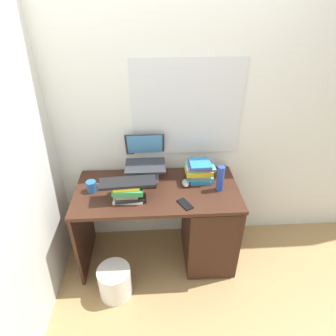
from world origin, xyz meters
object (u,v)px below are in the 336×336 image
object	(u,v)px
keyboard	(128,182)
computer_mouse	(186,183)
book_stack_side	(200,171)
water_bottle	(220,179)
desk	(196,222)
book_stack_keyboard_riser	(128,191)
book_stack_tall	(145,173)
cell_phone	(185,204)
mug	(92,186)
wastebasket	(115,282)
laptop	(145,157)

from	to	relation	value
keyboard	computer_mouse	bearing A→B (deg)	14.85
book_stack_side	water_bottle	distance (m)	0.20
computer_mouse	water_bottle	xyz separation A→B (m)	(0.26, -0.08, 0.09)
desk	book_stack_keyboard_riser	xyz separation A→B (m)	(-0.55, -0.08, 0.42)
desk	book_stack_tall	bearing A→B (deg)	158.49
cell_phone	mug	bearing A→B (deg)	135.17
desk	mug	distance (m)	0.94
book_stack_keyboard_riser	wastebasket	bearing A→B (deg)	-118.37
book_stack_keyboard_riser	book_stack_side	distance (m)	0.62
laptop	water_bottle	bearing A→B (deg)	-22.11
computer_mouse	cell_phone	size ratio (longest dim) A/B	0.76
book_stack_tall	cell_phone	xyz separation A→B (m)	(0.30, -0.35, -0.06)
cell_phone	keyboard	bearing A→B (deg)	138.24
mug	cell_phone	bearing A→B (deg)	-16.57
keyboard	mug	size ratio (longest dim) A/B	3.64
wastebasket	book_stack_side	bearing A→B (deg)	33.62
laptop	mug	distance (m)	0.49
computer_mouse	water_bottle	bearing A→B (deg)	-17.52
cell_phone	wastebasket	bearing A→B (deg)	168.06
book_stack_keyboard_riser	keyboard	size ratio (longest dim) A/B	0.57
book_stack_tall	computer_mouse	bearing A→B (deg)	-15.95
laptop	desk	bearing A→B (deg)	-28.54
mug	wastebasket	distance (m)	0.80
desk	water_bottle	bearing A→B (deg)	-3.16
keyboard	water_bottle	xyz separation A→B (m)	(0.72, 0.07, -0.04)
desk	water_bottle	distance (m)	0.49
book_stack_side	computer_mouse	bearing A→B (deg)	-153.41
desk	book_stack_side	xyz separation A→B (m)	(0.02, 0.13, 0.45)
keyboard	wastebasket	distance (m)	0.85
book_stack_side	wastebasket	bearing A→B (deg)	-146.38
laptop	computer_mouse	xyz separation A→B (m)	(0.33, -0.16, -0.17)
book_stack_keyboard_riser	water_bottle	distance (m)	0.72
computer_mouse	wastebasket	world-z (taller)	computer_mouse
book_stack_tall	desk	bearing A→B (deg)	-21.51
book_stack_tall	water_bottle	bearing A→B (deg)	-16.65
keyboard	water_bottle	distance (m)	0.72
laptop	cell_phone	size ratio (longest dim) A/B	2.41
book_stack_keyboard_riser	laptop	distance (m)	0.36
keyboard	book_stack_side	bearing A→B (deg)	16.63
book_stack_tall	laptop	size ratio (longest dim) A/B	0.73
laptop	cell_phone	distance (m)	0.54
book_stack_tall	book_stack_keyboard_riser	world-z (taller)	book_stack_keyboard_riser
desk	laptop	world-z (taller)	laptop
desk	cell_phone	distance (m)	0.42
book_stack_keyboard_riser	laptop	world-z (taller)	laptop
desk	cell_phone	bearing A→B (deg)	-125.55
water_bottle	laptop	bearing A→B (deg)	157.89
keyboard	water_bottle	bearing A→B (deg)	1.90
book_stack_keyboard_riser	desk	bearing A→B (deg)	8.35
laptop	mug	world-z (taller)	laptop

